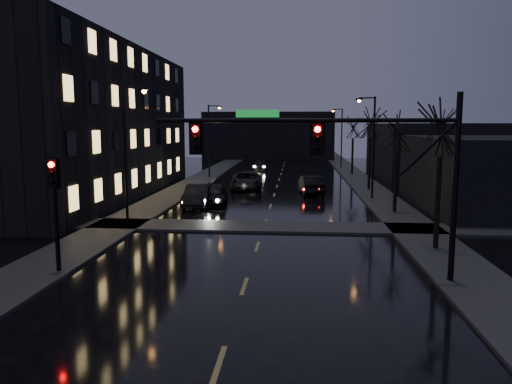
% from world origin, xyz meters
% --- Properties ---
extents(sidewalk_left, '(3.00, 140.00, 0.12)m').
position_xyz_m(sidewalk_left, '(-8.50, 35.00, 0.06)').
color(sidewalk_left, '#2D2D2B').
rests_on(sidewalk_left, ground).
extents(sidewalk_right, '(3.00, 140.00, 0.12)m').
position_xyz_m(sidewalk_right, '(8.50, 35.00, 0.06)').
color(sidewalk_right, '#2D2D2B').
rests_on(sidewalk_right, ground).
extents(sidewalk_cross, '(40.00, 3.00, 0.12)m').
position_xyz_m(sidewalk_cross, '(0.00, 18.50, 0.06)').
color(sidewalk_cross, '#2D2D2B').
rests_on(sidewalk_cross, ground).
extents(apartment_block, '(12.00, 30.00, 12.00)m').
position_xyz_m(apartment_block, '(-16.50, 30.00, 6.00)').
color(apartment_block, black).
rests_on(apartment_block, ground).
extents(commercial_right_near, '(10.00, 14.00, 5.00)m').
position_xyz_m(commercial_right_near, '(15.50, 26.00, 2.50)').
color(commercial_right_near, black).
rests_on(commercial_right_near, ground).
extents(commercial_right_far, '(12.00, 18.00, 6.00)m').
position_xyz_m(commercial_right_far, '(17.00, 48.00, 3.00)').
color(commercial_right_far, black).
rests_on(commercial_right_far, ground).
extents(far_block, '(22.00, 10.00, 8.00)m').
position_xyz_m(far_block, '(-3.00, 78.00, 4.00)').
color(far_block, black).
rests_on(far_block, ground).
extents(signal_mast, '(11.11, 0.41, 7.00)m').
position_xyz_m(signal_mast, '(3.85, 9.00, 4.87)').
color(signal_mast, black).
rests_on(signal_mast, ground).
extents(signal_pole_left, '(0.35, 0.41, 4.53)m').
position_xyz_m(signal_pole_left, '(-7.50, 8.99, 3.01)').
color(signal_pole_left, black).
rests_on(signal_pole_left, ground).
extents(tree_near, '(3.52, 3.52, 8.08)m').
position_xyz_m(tree_near, '(8.40, 14.00, 6.22)').
color(tree_near, black).
rests_on(tree_near, ground).
extents(tree_mid_a, '(3.30, 3.30, 7.58)m').
position_xyz_m(tree_mid_a, '(8.40, 24.00, 5.83)').
color(tree_mid_a, black).
rests_on(tree_mid_a, ground).
extents(tree_mid_b, '(3.74, 3.74, 8.59)m').
position_xyz_m(tree_mid_b, '(8.40, 36.00, 6.61)').
color(tree_mid_b, black).
rests_on(tree_mid_b, ground).
extents(tree_far, '(3.43, 3.43, 7.88)m').
position_xyz_m(tree_far, '(8.40, 50.00, 6.06)').
color(tree_far, black).
rests_on(tree_far, ground).
extents(streetlight_l_near, '(1.53, 0.28, 8.00)m').
position_xyz_m(streetlight_l_near, '(-7.58, 18.00, 4.77)').
color(streetlight_l_near, black).
rests_on(streetlight_l_near, ground).
extents(streetlight_l_far, '(1.53, 0.28, 8.00)m').
position_xyz_m(streetlight_l_far, '(-7.58, 45.00, 4.77)').
color(streetlight_l_far, black).
rests_on(streetlight_l_far, ground).
extents(streetlight_r_mid, '(1.53, 0.28, 8.00)m').
position_xyz_m(streetlight_r_mid, '(7.58, 30.00, 4.77)').
color(streetlight_r_mid, black).
rests_on(streetlight_r_mid, ground).
extents(streetlight_r_far, '(1.53, 0.28, 8.00)m').
position_xyz_m(streetlight_r_far, '(7.58, 58.00, 4.77)').
color(streetlight_r_far, black).
rests_on(streetlight_r_far, ground).
extents(oncoming_car_a, '(2.21, 4.71, 1.56)m').
position_xyz_m(oncoming_car_a, '(-4.17, 26.40, 0.78)').
color(oncoming_car_a, black).
rests_on(oncoming_car_a, ground).
extents(oncoming_car_b, '(1.82, 4.83, 1.58)m').
position_xyz_m(oncoming_car_b, '(-5.21, 25.61, 0.79)').
color(oncoming_car_b, black).
rests_on(oncoming_car_b, ground).
extents(oncoming_car_c, '(3.13, 6.03, 1.62)m').
position_xyz_m(oncoming_car_c, '(-2.67, 35.30, 0.81)').
color(oncoming_car_c, black).
rests_on(oncoming_car_c, ground).
extents(oncoming_car_d, '(1.97, 4.45, 1.27)m').
position_xyz_m(oncoming_car_d, '(-2.82, 55.04, 0.63)').
color(oncoming_car_d, black).
rests_on(oncoming_car_d, ground).
extents(lead_car, '(2.26, 4.99, 1.59)m').
position_xyz_m(lead_car, '(3.07, 32.63, 0.79)').
color(lead_car, black).
rests_on(lead_car, ground).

